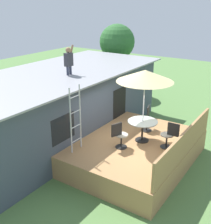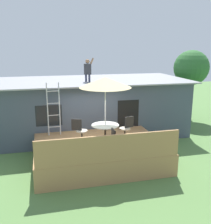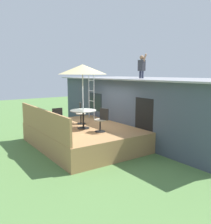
{
  "view_description": "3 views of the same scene",
  "coord_description": "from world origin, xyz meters",
  "px_view_note": "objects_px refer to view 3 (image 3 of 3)",
  "views": [
    {
      "loc": [
        -8.14,
        -4.32,
        5.45
      ],
      "look_at": [
        -0.29,
        0.94,
        1.79
      ],
      "focal_mm": 46.45,
      "sensor_mm": 36.0,
      "label": 1
    },
    {
      "loc": [
        -2.02,
        -9.52,
        4.43
      ],
      "look_at": [
        0.45,
        0.6,
        1.82
      ],
      "focal_mm": 42.62,
      "sensor_mm": 36.0,
      "label": 2
    },
    {
      "loc": [
        8.67,
        -5.0,
        3.02
      ],
      "look_at": [
        0.5,
        0.63,
        1.43
      ],
      "focal_mm": 39.25,
      "sensor_mm": 36.0,
      "label": 3
    }
  ],
  "objects_px": {
    "patio_table": "(83,114)",
    "patio_chair_near": "(61,120)",
    "patio_umbrella": "(83,69)",
    "patio_chair_left": "(81,113)",
    "person_figure": "(142,65)",
    "patio_chair_right": "(102,120)",
    "step_ladder": "(91,96)"
  },
  "relations": [
    {
      "from": "step_ladder",
      "to": "person_figure",
      "type": "distance_m",
      "value": 2.83
    },
    {
      "from": "step_ladder",
      "to": "patio_umbrella",
      "type": "bearing_deg",
      "value": -39.51
    },
    {
      "from": "patio_chair_right",
      "to": "step_ladder",
      "type": "bearing_deg",
      "value": -40.16
    },
    {
      "from": "patio_chair_left",
      "to": "patio_chair_right",
      "type": "relative_size",
      "value": 1.0
    },
    {
      "from": "patio_chair_left",
      "to": "patio_chair_near",
      "type": "distance_m",
      "value": 1.64
    },
    {
      "from": "patio_umbrella",
      "to": "patio_chair_left",
      "type": "bearing_deg",
      "value": 157.24
    },
    {
      "from": "person_figure",
      "to": "patio_chair_left",
      "type": "bearing_deg",
      "value": -106.55
    },
    {
      "from": "patio_table",
      "to": "step_ladder",
      "type": "relative_size",
      "value": 0.47
    },
    {
      "from": "patio_chair_right",
      "to": "patio_chair_near",
      "type": "relative_size",
      "value": 1.0
    },
    {
      "from": "patio_table",
      "to": "patio_umbrella",
      "type": "distance_m",
      "value": 1.76
    },
    {
      "from": "person_figure",
      "to": "patio_chair_left",
      "type": "xyz_separation_m",
      "value": [
        -0.83,
        -2.79,
        -2.12
      ]
    },
    {
      "from": "patio_umbrella",
      "to": "person_figure",
      "type": "xyz_separation_m",
      "value": [
        -0.07,
        3.17,
        0.23
      ]
    },
    {
      "from": "patio_chair_right",
      "to": "patio_chair_near",
      "type": "xyz_separation_m",
      "value": [
        -0.91,
        -1.25,
        0.0
      ]
    },
    {
      "from": "patio_umbrella",
      "to": "step_ladder",
      "type": "height_order",
      "value": "patio_umbrella"
    },
    {
      "from": "patio_umbrella",
      "to": "patio_chair_left",
      "type": "height_order",
      "value": "patio_umbrella"
    },
    {
      "from": "patio_table",
      "to": "patio_umbrella",
      "type": "relative_size",
      "value": 0.41
    },
    {
      "from": "patio_chair_near",
      "to": "patio_chair_right",
      "type": "bearing_deg",
      "value": -36.84
    },
    {
      "from": "patio_table",
      "to": "patio_chair_right",
      "type": "relative_size",
      "value": 1.13
    },
    {
      "from": "patio_umbrella",
      "to": "patio_chair_right",
      "type": "height_order",
      "value": "patio_umbrella"
    },
    {
      "from": "person_figure",
      "to": "patio_chair_left",
      "type": "distance_m",
      "value": 3.6
    },
    {
      "from": "step_ladder",
      "to": "patio_chair_near",
      "type": "bearing_deg",
      "value": -53.65
    },
    {
      "from": "patio_table",
      "to": "patio_chair_near",
      "type": "height_order",
      "value": "patio_chair_near"
    },
    {
      "from": "person_figure",
      "to": "patio_chair_left",
      "type": "relative_size",
      "value": 1.21
    },
    {
      "from": "patio_table",
      "to": "person_figure",
      "type": "xyz_separation_m",
      "value": [
        -0.07,
        3.17,
        1.99
      ]
    },
    {
      "from": "patio_table",
      "to": "patio_chair_near",
      "type": "relative_size",
      "value": 1.13
    },
    {
      "from": "patio_table",
      "to": "person_figure",
      "type": "height_order",
      "value": "person_figure"
    },
    {
      "from": "patio_table",
      "to": "patio_chair_right",
      "type": "xyz_separation_m",
      "value": [
        0.92,
        0.26,
        -0.13
      ]
    },
    {
      "from": "person_figure",
      "to": "patio_chair_right",
      "type": "relative_size",
      "value": 1.21
    },
    {
      "from": "patio_table",
      "to": "person_figure",
      "type": "distance_m",
      "value": 3.75
    },
    {
      "from": "patio_chair_near",
      "to": "person_figure",
      "type": "bearing_deg",
      "value": 0.52
    },
    {
      "from": "step_ladder",
      "to": "patio_chair_near",
      "type": "height_order",
      "value": "step_ladder"
    },
    {
      "from": "step_ladder",
      "to": "patio_chair_left",
      "type": "height_order",
      "value": "step_ladder"
    }
  ]
}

